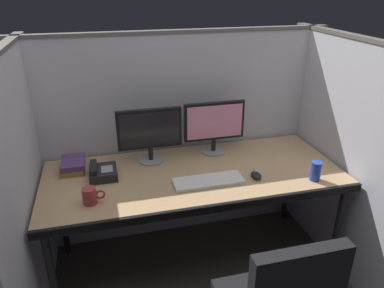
{
  "coord_description": "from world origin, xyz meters",
  "views": [
    {
      "loc": [
        -0.52,
        -1.7,
        1.88
      ],
      "look_at": [
        0.0,
        0.35,
        0.92
      ],
      "focal_mm": 34.22,
      "sensor_mm": 36.0,
      "label": 1
    }
  ],
  "objects_px": {
    "monitor_right": "(214,124)",
    "computer_mouse": "(256,175)",
    "coffee_mug": "(90,196)",
    "desk": "(194,180)",
    "desk_phone": "(102,172)",
    "soda_can": "(316,171)",
    "monitor_left": "(150,132)",
    "keyboard_main": "(208,181)",
    "book_stack": "(73,165)"
  },
  "relations": [
    {
      "from": "monitor_right",
      "to": "computer_mouse",
      "type": "relative_size",
      "value": 4.48
    },
    {
      "from": "monitor_right",
      "to": "coffee_mug",
      "type": "relative_size",
      "value": 3.41
    },
    {
      "from": "desk",
      "to": "desk_phone",
      "type": "height_order",
      "value": "desk_phone"
    },
    {
      "from": "coffee_mug",
      "to": "soda_can",
      "type": "distance_m",
      "value": 1.35
    },
    {
      "from": "computer_mouse",
      "to": "desk_phone",
      "type": "distance_m",
      "value": 0.96
    },
    {
      "from": "desk",
      "to": "monitor_left",
      "type": "xyz_separation_m",
      "value": [
        -0.24,
        0.24,
        0.27
      ]
    },
    {
      "from": "desk",
      "to": "coffee_mug",
      "type": "height_order",
      "value": "coffee_mug"
    },
    {
      "from": "computer_mouse",
      "to": "desk_phone",
      "type": "bearing_deg",
      "value": 165.04
    },
    {
      "from": "monitor_left",
      "to": "coffee_mug",
      "type": "bearing_deg",
      "value": -133.13
    },
    {
      "from": "monitor_left",
      "to": "keyboard_main",
      "type": "xyz_separation_m",
      "value": [
        0.3,
        -0.38,
        -0.2
      ]
    },
    {
      "from": "keyboard_main",
      "to": "computer_mouse",
      "type": "relative_size",
      "value": 4.48
    },
    {
      "from": "keyboard_main",
      "to": "desk_phone",
      "type": "distance_m",
      "value": 0.67
    },
    {
      "from": "computer_mouse",
      "to": "desk_phone",
      "type": "xyz_separation_m",
      "value": [
        -0.93,
        0.25,
        0.02
      ]
    },
    {
      "from": "desk_phone",
      "to": "computer_mouse",
      "type": "bearing_deg",
      "value": -14.96
    },
    {
      "from": "monitor_left",
      "to": "computer_mouse",
      "type": "bearing_deg",
      "value": -32.99
    },
    {
      "from": "desk",
      "to": "coffee_mug",
      "type": "distance_m",
      "value": 0.68
    },
    {
      "from": "monitor_right",
      "to": "soda_can",
      "type": "bearing_deg",
      "value": -47.44
    },
    {
      "from": "monitor_right",
      "to": "coffee_mug",
      "type": "distance_m",
      "value": 0.99
    },
    {
      "from": "monitor_right",
      "to": "desk_phone",
      "type": "relative_size",
      "value": 2.26
    },
    {
      "from": "desk",
      "to": "monitor_left",
      "type": "distance_m",
      "value": 0.43
    },
    {
      "from": "desk",
      "to": "computer_mouse",
      "type": "distance_m",
      "value": 0.4
    },
    {
      "from": "computer_mouse",
      "to": "keyboard_main",
      "type": "bearing_deg",
      "value": 177.04
    },
    {
      "from": "soda_can",
      "to": "desk_phone",
      "type": "height_order",
      "value": "soda_can"
    },
    {
      "from": "keyboard_main",
      "to": "computer_mouse",
      "type": "height_order",
      "value": "computer_mouse"
    },
    {
      "from": "desk",
      "to": "computer_mouse",
      "type": "xyz_separation_m",
      "value": [
        0.36,
        -0.15,
        0.07
      ]
    },
    {
      "from": "monitor_left",
      "to": "monitor_right",
      "type": "bearing_deg",
      "value": 3.66
    },
    {
      "from": "soda_can",
      "to": "desk_phone",
      "type": "relative_size",
      "value": 0.64
    },
    {
      "from": "keyboard_main",
      "to": "soda_can",
      "type": "height_order",
      "value": "soda_can"
    },
    {
      "from": "keyboard_main",
      "to": "soda_can",
      "type": "distance_m",
      "value": 0.67
    },
    {
      "from": "keyboard_main",
      "to": "book_stack",
      "type": "xyz_separation_m",
      "value": [
        -0.81,
        0.37,
        0.02
      ]
    },
    {
      "from": "monitor_right",
      "to": "computer_mouse",
      "type": "xyz_separation_m",
      "value": [
        0.15,
        -0.42,
        -0.2
      ]
    },
    {
      "from": "keyboard_main",
      "to": "desk",
      "type": "bearing_deg",
      "value": 111.42
    },
    {
      "from": "keyboard_main",
      "to": "monitor_right",
      "type": "bearing_deg",
      "value": 68.35
    },
    {
      "from": "desk",
      "to": "soda_can",
      "type": "bearing_deg",
      "value": -20.45
    },
    {
      "from": "computer_mouse",
      "to": "book_stack",
      "type": "distance_m",
      "value": 1.18
    },
    {
      "from": "soda_can",
      "to": "book_stack",
      "type": "bearing_deg",
      "value": 160.95
    },
    {
      "from": "desk",
      "to": "coffee_mug",
      "type": "xyz_separation_m",
      "value": [
        -0.64,
        -0.19,
        0.1
      ]
    },
    {
      "from": "desk",
      "to": "desk_phone",
      "type": "relative_size",
      "value": 10.0
    },
    {
      "from": "desk_phone",
      "to": "book_stack",
      "type": "bearing_deg",
      "value": 142.33
    },
    {
      "from": "monitor_left",
      "to": "soda_can",
      "type": "relative_size",
      "value": 3.52
    },
    {
      "from": "monitor_right",
      "to": "book_stack",
      "type": "height_order",
      "value": "monitor_right"
    },
    {
      "from": "book_stack",
      "to": "desk_phone",
      "type": "relative_size",
      "value": 1.12
    },
    {
      "from": "monitor_right",
      "to": "keyboard_main",
      "type": "height_order",
      "value": "monitor_right"
    },
    {
      "from": "keyboard_main",
      "to": "coffee_mug",
      "type": "xyz_separation_m",
      "value": [
        -0.7,
        -0.05,
        0.04
      ]
    },
    {
      "from": "monitor_right",
      "to": "book_stack",
      "type": "distance_m",
      "value": 0.98
    },
    {
      "from": "keyboard_main",
      "to": "desk_phone",
      "type": "relative_size",
      "value": 2.26
    },
    {
      "from": "coffee_mug",
      "to": "desk_phone",
      "type": "relative_size",
      "value": 0.66
    },
    {
      "from": "desk",
      "to": "soda_can",
      "type": "distance_m",
      "value": 0.76
    },
    {
      "from": "coffee_mug",
      "to": "desk_phone",
      "type": "bearing_deg",
      "value": 75.86
    },
    {
      "from": "coffee_mug",
      "to": "book_stack",
      "type": "bearing_deg",
      "value": 104.57
    }
  ]
}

